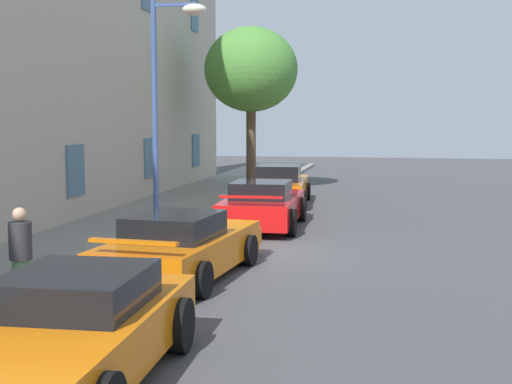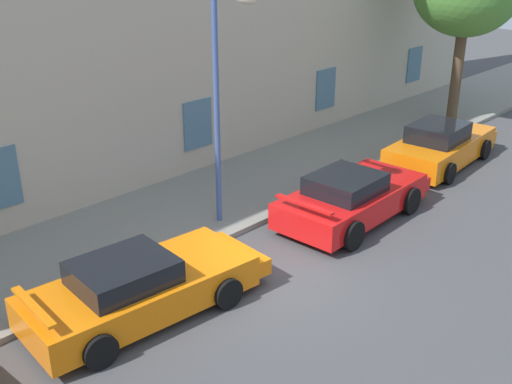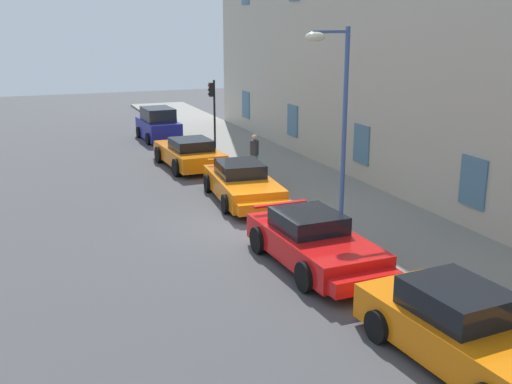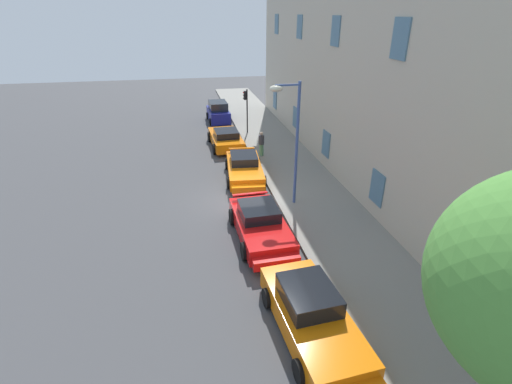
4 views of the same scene
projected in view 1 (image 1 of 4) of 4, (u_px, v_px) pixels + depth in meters
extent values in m
plane|color=#444447|center=(253.00, 252.00, 16.46)|extent=(80.00, 80.00, 0.00)
cube|color=gray|center=(96.00, 244.00, 17.21)|extent=(60.00, 4.04, 0.14)
cube|color=slate|center=(76.00, 170.00, 20.52)|extent=(1.10, 0.06, 1.50)
cube|color=slate|center=(150.00, 158.00, 26.70)|extent=(1.10, 0.06, 1.50)
cube|color=slate|center=(196.00, 150.00, 32.89)|extent=(1.10, 0.06, 1.50)
cube|color=slate|center=(195.00, 15.00, 32.24)|extent=(1.10, 0.06, 1.50)
cube|color=orange|center=(67.00, 341.00, 8.19)|extent=(4.56, 2.13, 0.64)
cube|color=black|center=(77.00, 289.00, 8.46)|extent=(1.86, 1.64, 0.44)
cylinder|color=black|center=(180.00, 325.00, 9.43)|extent=(0.75, 0.27, 0.74)
cylinder|color=black|center=(42.00, 319.00, 9.73)|extent=(0.75, 0.27, 0.74)
cube|color=orange|center=(182.00, 252.00, 13.86)|extent=(4.74, 2.29, 0.66)
cube|color=black|center=(174.00, 226.00, 13.47)|extent=(1.96, 1.67, 0.46)
cube|color=orange|center=(216.00, 239.00, 15.79)|extent=(1.53, 1.85, 0.37)
cube|color=orange|center=(133.00, 242.00, 11.78)|extent=(0.30, 1.61, 0.06)
cylinder|color=black|center=(166.00, 246.00, 15.50)|extent=(0.67, 0.30, 0.65)
cylinder|color=black|center=(249.00, 250.00, 14.97)|extent=(0.67, 0.30, 0.65)
cylinder|color=black|center=(103.00, 273.00, 12.78)|extent=(0.67, 0.30, 0.65)
cylinder|color=black|center=(201.00, 280.00, 12.25)|extent=(0.67, 0.30, 0.65)
cube|color=red|center=(263.00, 208.00, 20.10)|extent=(4.53, 2.07, 0.67)
cube|color=black|center=(261.00, 190.00, 19.71)|extent=(1.84, 1.60, 0.46)
cube|color=red|center=(273.00, 203.00, 22.04)|extent=(1.40, 1.82, 0.37)
cube|color=red|center=(251.00, 197.00, 18.02)|extent=(0.21, 1.65, 0.06)
cylinder|color=black|center=(239.00, 208.00, 21.63)|extent=(0.74, 0.26, 0.74)
cylinder|color=black|center=(302.00, 209.00, 21.32)|extent=(0.74, 0.26, 0.74)
cylinder|color=black|center=(219.00, 221.00, 18.91)|extent=(0.74, 0.26, 0.74)
cylinder|color=black|center=(291.00, 223.00, 18.60)|extent=(0.74, 0.26, 0.74)
cube|color=orange|center=(280.00, 190.00, 25.50)|extent=(4.74, 2.19, 0.73)
cube|color=black|center=(279.00, 173.00, 25.09)|extent=(1.95, 1.61, 0.54)
cube|color=orange|center=(284.00, 187.00, 27.52)|extent=(1.51, 1.80, 0.40)
cylinder|color=black|center=(259.00, 191.00, 27.05)|extent=(0.68, 0.29, 0.66)
cylinder|color=black|center=(307.00, 191.00, 26.83)|extent=(0.68, 0.29, 0.66)
cylinder|color=black|center=(249.00, 199.00, 24.22)|extent=(0.68, 0.29, 0.66)
cylinder|color=black|center=(303.00, 200.00, 24.00)|extent=(0.68, 0.29, 0.66)
cylinder|color=brown|center=(251.00, 143.00, 30.22)|extent=(0.41, 0.41, 3.76)
ellipsoid|color=#4C8C38|center=(251.00, 69.00, 29.89)|extent=(3.97, 3.97, 3.59)
cylinder|color=#3F5999|center=(155.00, 119.00, 17.69)|extent=(0.14, 0.14, 5.89)
cube|color=#3F5999|center=(175.00, 5.00, 17.29)|extent=(0.08, 1.10, 0.08)
ellipsoid|color=#EAE5C6|center=(194.00, 10.00, 17.21)|extent=(0.44, 0.60, 0.28)
cylinder|color=#4C7F59|center=(22.00, 283.00, 11.13)|extent=(0.39, 0.39, 0.77)
cylinder|color=#333338|center=(20.00, 241.00, 11.06)|extent=(0.49, 0.49, 0.59)
sphere|color=tan|center=(19.00, 214.00, 11.02)|extent=(0.22, 0.22, 0.22)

